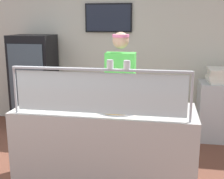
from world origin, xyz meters
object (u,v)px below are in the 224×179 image
at_px(drink_fridge, 34,82).
at_px(worker_figure, 121,91).
at_px(pizza_tray, 119,108).
at_px(parmesan_shaker, 110,65).
at_px(pepper_flake_shaker, 127,65).
at_px(pizza_box_stack, 223,75).
at_px(pizza_server, 116,106).

bearing_deg(drink_fridge, worker_figure, -33.48).
relative_size(pizza_tray, parmesan_shaker, 5.97).
relative_size(pepper_flake_shaker, pizza_box_stack, 0.17).
distance_m(worker_figure, pizza_box_stack, 1.83).
distance_m(worker_figure, drink_fridge, 2.08).
bearing_deg(worker_figure, pizza_box_stack, 36.98).
height_order(pizza_tray, pizza_box_stack, pizza_box_stack).
bearing_deg(parmesan_shaker, pizza_box_stack, 55.42).
relative_size(drink_fridge, pizza_box_stack, 3.37).
distance_m(parmesan_shaker, worker_figure, 1.08).
bearing_deg(parmesan_shaker, pizza_tray, 82.69).
xyz_separation_m(worker_figure, pizza_box_stack, (1.46, 1.10, 0.05)).
bearing_deg(drink_fridge, pizza_server, -45.68).
distance_m(pizza_tray, drink_fridge, 2.56).
distance_m(parmesan_shaker, pepper_flake_shaker, 0.16).
bearing_deg(pizza_server, worker_figure, 110.39).
xyz_separation_m(parmesan_shaker, drink_fridge, (-1.77, 2.11, -0.65)).
bearing_deg(worker_figure, pepper_flake_shaker, -78.07).
relative_size(pepper_flake_shaker, worker_figure, 0.05).
relative_size(pizza_tray, drink_fridge, 0.31).
bearing_deg(pepper_flake_shaker, drink_fridge, 132.55).
bearing_deg(pizza_server, pizza_tray, 56.53).
xyz_separation_m(pepper_flake_shaker, pizza_box_stack, (1.26, 2.07, -0.43)).
bearing_deg(pepper_flake_shaker, pizza_box_stack, 58.61).
bearing_deg(worker_figure, pizza_tray, -83.27).
height_order(pizza_server, pepper_flake_shaker, pepper_flake_shaker).
xyz_separation_m(pizza_tray, pepper_flake_shaker, (0.12, -0.30, 0.52)).
bearing_deg(pizza_tray, parmesan_shaker, -97.31).
xyz_separation_m(pizza_tray, drink_fridge, (-1.81, 1.81, -0.14)).
relative_size(pepper_flake_shaker, drink_fridge, 0.05).
distance_m(pizza_server, parmesan_shaker, 0.57).
height_order(pizza_tray, drink_fridge, drink_fridge).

